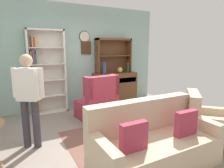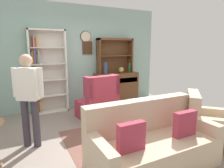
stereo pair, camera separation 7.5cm
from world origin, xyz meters
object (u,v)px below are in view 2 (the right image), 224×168
at_px(sideboard_hutch, 115,51).
at_px(book_stack, 117,114).
at_px(armchair_floral, 207,126).
at_px(wingback_chair, 98,103).
at_px(person_reading, 29,94).
at_px(vase_tall, 106,68).
at_px(bottle_wine, 129,68).
at_px(bookshelf, 45,71).
at_px(sideboard, 116,86).
at_px(coffee_table, 124,119).
at_px(couch_floral, 151,144).
at_px(vase_round, 121,70).

xyz_separation_m(sideboard_hutch, book_stack, (-1.07, -2.16, -1.09)).
height_order(armchair_floral, wingback_chair, wingback_chair).
bearing_deg(person_reading, vase_tall, 36.61).
bearing_deg(book_stack, bottle_wine, 53.26).
xyz_separation_m(bookshelf, sideboard_hutch, (1.99, 0.02, 0.50)).
height_order(bookshelf, sideboard, bookshelf).
xyz_separation_m(bottle_wine, armchair_floral, (-0.12, -2.81, -0.77)).
height_order(bookshelf, person_reading, bookshelf).
distance_m(coffee_table, book_stack, 0.18).
bearing_deg(book_stack, wingback_chair, 86.47).
distance_m(armchair_floral, wingback_chair, 2.28).
bearing_deg(armchair_floral, vase_tall, 103.17).
relative_size(bottle_wine, coffee_table, 0.36).
bearing_deg(coffee_table, couch_floral, -95.94).
bearing_deg(sideboard_hutch, book_stack, -116.43).
height_order(vase_round, armchair_floral, vase_round).
distance_m(sideboard, couch_floral, 3.17).
bearing_deg(wingback_chair, vase_round, 39.68).
xyz_separation_m(sideboard_hutch, vase_round, (0.13, -0.18, -0.55)).
height_order(bookshelf, vase_tall, bookshelf).
bearing_deg(wingback_chair, vase_tall, 56.39).
height_order(wingback_chair, coffee_table, wingback_chair).
height_order(sideboard, vase_round, vase_round).
bearing_deg(vase_tall, armchair_floral, -76.83).
bearing_deg(vase_round, couch_floral, -111.76).
bearing_deg(couch_floral, bottle_wine, 63.82).
xyz_separation_m(couch_floral, coffee_table, (0.10, 0.92, 0.04)).
xyz_separation_m(bottle_wine, wingback_chair, (-1.40, -0.92, -0.68)).
bearing_deg(couch_floral, book_stack, 92.10).
distance_m(bottle_wine, coffee_table, 2.50).
xyz_separation_m(sideboard, book_stack, (-1.07, -2.05, -0.04)).
bearing_deg(book_stack, bookshelf, 113.29).
relative_size(bookshelf, armchair_floral, 1.94).
xyz_separation_m(bookshelf, book_stack, (0.92, -2.14, -0.59)).
bearing_deg(book_stack, person_reading, 164.56).
relative_size(bookshelf, couch_floral, 1.16).
xyz_separation_m(sideboard, armchair_floral, (0.27, -2.90, -0.22)).
xyz_separation_m(sideboard, person_reading, (-2.51, -1.65, 0.40)).
height_order(couch_floral, coffee_table, couch_floral).
relative_size(sideboard_hutch, wingback_chair, 1.05).
xyz_separation_m(vase_round, wingback_chair, (-1.14, -0.94, -0.62)).
relative_size(bottle_wine, wingback_chair, 0.27).
relative_size(bookshelf, sideboard, 1.62).
bearing_deg(sideboard, couch_floral, -109.13).
relative_size(bookshelf, bottle_wine, 7.29).
distance_m(sideboard, vase_round, 0.52).
height_order(couch_floral, wingback_chair, wingback_chair).
relative_size(vase_round, bottle_wine, 0.59).
distance_m(bookshelf, person_reading, 1.82).
distance_m(sideboard_hutch, vase_tall, 0.64).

